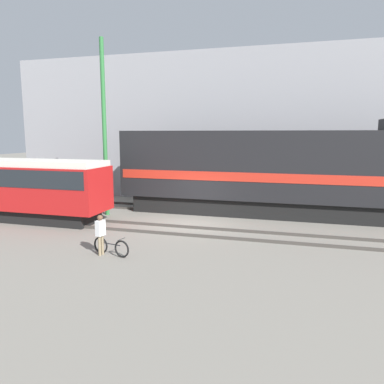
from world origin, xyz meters
name	(u,v)px	position (x,y,z in m)	size (l,w,h in m)	color
ground_plane	(188,225)	(0.00, 0.00, 0.00)	(120.00, 120.00, 0.00)	gray
track_near	(180,230)	(0.00, -1.38, 0.07)	(60.00, 1.51, 0.14)	#47423D
track_far	(205,210)	(0.00, 3.55, 0.07)	(60.00, 1.51, 0.14)	#47423D
building_backdrop	(227,127)	(0.00, 10.26, 5.14)	(31.63, 6.00, 10.28)	#99999E
freight_locomotive	(273,172)	(3.98, 3.55, 2.55)	(17.33, 3.04, 5.44)	black
streetcar	(18,186)	(-9.25, -1.38, 1.88)	(10.22, 2.54, 3.29)	black
bicycle	(111,247)	(-1.44, -5.52, 0.34)	(1.70, 0.54, 0.74)	black
person	(100,231)	(-1.84, -5.58, 0.96)	(0.29, 0.40, 1.60)	#8C7A5B
utility_pole_left	(104,129)	(-5.24, 1.09, 4.94)	(0.24, 0.24, 9.88)	#2D7238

